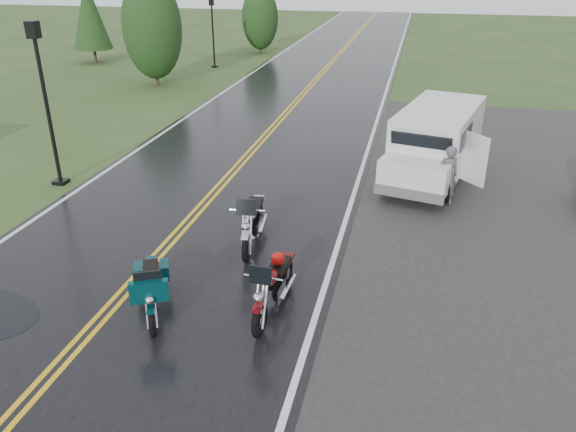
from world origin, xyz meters
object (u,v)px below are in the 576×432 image
object	(u,v)px
motorcycle_silver	(246,235)
motorcycle_red	(259,307)
van_white	(390,157)
person_at_van	(447,177)
motorcycle_teal	(151,308)
lamp_post_near_left	(47,106)
lamp_post_far_left	(213,33)

from	to	relation	value
motorcycle_silver	motorcycle_red	bearing A→B (deg)	-76.06
van_white	person_at_van	xyz separation A→B (m)	(1.52, -0.57, -0.24)
motorcycle_teal	person_at_van	size ratio (longest dim) A/B	1.27
van_white	lamp_post_near_left	world-z (taller)	lamp_post_near_left
person_at_van	lamp_post_near_left	xyz separation A→B (m)	(-10.82, -0.86, 1.47)
motorcycle_silver	person_at_van	world-z (taller)	person_at_van
motorcycle_silver	van_white	bearing A→B (deg)	52.80
van_white	person_at_van	bearing A→B (deg)	-6.87
motorcycle_red	lamp_post_far_left	xyz separation A→B (m)	(-9.46, 24.21, 1.26)
motorcycle_red	van_white	bearing A→B (deg)	79.35
van_white	lamp_post_near_left	xyz separation A→B (m)	(-9.30, -1.43, 1.23)
person_at_van	lamp_post_far_left	world-z (taller)	lamp_post_far_left
person_at_van	lamp_post_far_left	xyz separation A→B (m)	(-12.70, 17.64, 1.11)
van_white	lamp_post_far_left	size ratio (longest dim) A/B	1.39
motorcycle_silver	motorcycle_teal	bearing A→B (deg)	-114.24
motorcycle_silver	van_white	xyz separation A→B (m)	(2.68, 4.71, 0.35)
person_at_van	van_white	bearing A→B (deg)	-44.01
person_at_van	lamp_post_near_left	bearing A→B (deg)	-18.89
motorcycle_teal	van_white	size ratio (longest dim) A/B	0.39
motorcycle_teal	motorcycle_silver	xyz separation A→B (m)	(0.84, 2.82, 0.09)
motorcycle_teal	motorcycle_silver	world-z (taller)	motorcycle_silver
motorcycle_silver	lamp_post_far_left	xyz separation A→B (m)	(-8.50, 21.78, 1.22)
motorcycle_silver	lamp_post_near_left	size ratio (longest dim) A/B	0.52
lamp_post_far_left	motorcycle_teal	bearing A→B (deg)	-72.70
motorcycle_teal	van_white	xyz separation A→B (m)	(3.52, 7.53, 0.44)
motorcycle_teal	person_at_van	world-z (taller)	person_at_van
motorcycle_teal	motorcycle_silver	bearing A→B (deg)	48.39
motorcycle_red	van_white	distance (m)	7.35
motorcycle_red	motorcycle_silver	size ratio (longest dim) A/B	0.94
motorcycle_teal	lamp_post_far_left	size ratio (longest dim) A/B	0.54
motorcycle_silver	lamp_post_far_left	world-z (taller)	lamp_post_far_left
motorcycle_teal	lamp_post_near_left	distance (m)	8.57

